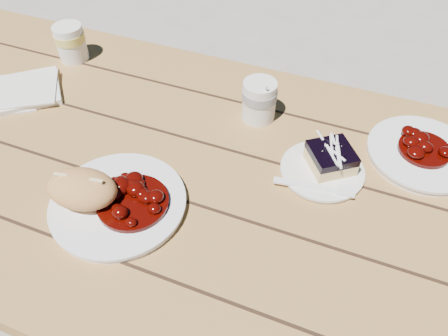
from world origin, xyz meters
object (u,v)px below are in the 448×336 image
at_px(dessert_plate, 322,171).
at_px(coffee_cup, 259,101).
at_px(second_cup, 71,43).
at_px(main_plate, 119,204).
at_px(bread_roll, 82,189).
at_px(second_plate, 422,154).
at_px(picnic_table, 258,238).
at_px(blueberry_cake, 331,158).

distance_m(dessert_plate, coffee_cup, 0.21).
relative_size(coffee_cup, second_cup, 1.00).
xyz_separation_m(main_plate, coffee_cup, (0.16, 0.34, 0.04)).
bearing_deg(main_plate, bread_roll, -160.02).
bearing_deg(coffee_cup, main_plate, -114.63).
relative_size(dessert_plate, coffee_cup, 1.74).
xyz_separation_m(main_plate, bread_roll, (-0.05, -0.02, 0.04)).
bearing_deg(second_plate, main_plate, -145.97).
xyz_separation_m(picnic_table, second_plate, (0.28, 0.21, 0.17)).
relative_size(bread_roll, second_cup, 1.41).
distance_m(dessert_plate, second_cup, 0.73).
bearing_deg(second_cup, blueberry_cake, -11.94).
distance_m(dessert_plate, blueberry_cake, 0.03).
bearing_deg(blueberry_cake, picnic_table, -172.14).
xyz_separation_m(picnic_table, coffee_cup, (-0.08, 0.21, 0.21)).
distance_m(main_plate, coffee_cup, 0.38).
relative_size(picnic_table, second_plate, 9.10).
xyz_separation_m(picnic_table, main_plate, (-0.24, -0.14, 0.17)).
bearing_deg(bread_roll, blueberry_cake, 33.35).
relative_size(picnic_table, coffee_cup, 21.52).
bearing_deg(bread_roll, second_plate, 32.83).
relative_size(picnic_table, main_plate, 8.11).
height_order(picnic_table, dessert_plate, dessert_plate).
height_order(dessert_plate, second_plate, second_plate).
xyz_separation_m(bread_roll, second_plate, (0.57, 0.37, -0.04)).
xyz_separation_m(picnic_table, second_cup, (-0.61, 0.25, 0.21)).
bearing_deg(picnic_table, main_plate, -149.77).
bearing_deg(coffee_cup, picnic_table, -68.89).
bearing_deg(blueberry_cake, coffee_cup, 114.33).
bearing_deg(bread_roll, second_cup, 127.52).
bearing_deg(main_plate, blueberry_cake, 35.19).
distance_m(second_plate, second_cup, 0.89).
distance_m(bread_roll, coffee_cup, 0.42).
height_order(bread_roll, coffee_cup, coffee_cup).
bearing_deg(second_cup, dessert_plate, -13.27).
relative_size(picnic_table, bread_roll, 15.30).
bearing_deg(main_plate, second_plate, 34.03).
xyz_separation_m(second_plate, second_cup, (-0.89, 0.05, 0.04)).
bearing_deg(coffee_cup, blueberry_cake, -29.06).
xyz_separation_m(bread_roll, blueberry_cake, (0.40, 0.26, -0.02)).
bearing_deg(bread_roll, coffee_cup, 59.70).
relative_size(main_plate, second_plate, 1.12).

